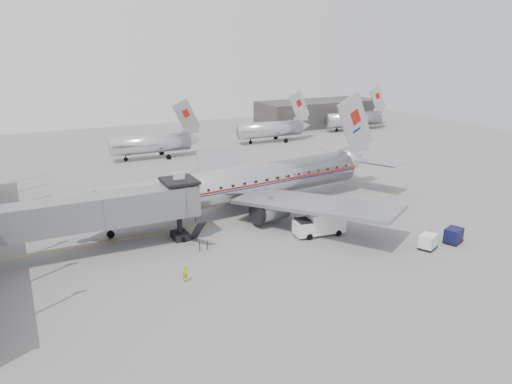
% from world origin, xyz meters
% --- Properties ---
extents(ground, '(160.00, 160.00, 0.00)m').
position_xyz_m(ground, '(0.00, 0.00, 0.00)').
color(ground, slate).
rests_on(ground, ground).
extents(hangar, '(30.00, 12.00, 6.00)m').
position_xyz_m(hangar, '(45.00, 60.00, 3.00)').
color(hangar, '#373432').
rests_on(hangar, ground).
extents(apron_line, '(60.00, 0.15, 0.01)m').
position_xyz_m(apron_line, '(3.00, 6.00, 0.01)').
color(apron_line, gold).
rests_on(apron_line, ground).
extents(jet_bridge, '(21.00, 6.20, 7.10)m').
position_xyz_m(jet_bridge, '(-16.66, 3.67, 4.18)').
color(jet_bridge, slate).
rests_on(jet_bridge, ground).
extents(distant_aircraft_near, '(16.39, 3.20, 10.26)m').
position_xyz_m(distant_aircraft_near, '(-1.79, 42.00, 2.73)').
color(distant_aircraft_near, silver).
rests_on(distant_aircraft_near, ground).
extents(distant_aircraft_mid, '(16.39, 3.20, 10.26)m').
position_xyz_m(distant_aircraft_mid, '(24.21, 46.00, 2.73)').
color(distant_aircraft_mid, silver).
rests_on(distant_aircraft_mid, ground).
extents(distant_aircraft_far, '(16.39, 3.20, 10.26)m').
position_xyz_m(distant_aircraft_far, '(48.21, 50.00, 2.73)').
color(distant_aircraft_far, silver).
rests_on(distant_aircraft_far, ground).
extents(airliner, '(42.67, 39.33, 13.52)m').
position_xyz_m(airliner, '(0.85, 9.10, 3.40)').
color(airliner, silver).
rests_on(airliner, ground).
extents(service_van, '(5.62, 2.74, 2.54)m').
position_xyz_m(service_van, '(4.43, -1.99, 1.33)').
color(service_van, white).
rests_on(service_van, ground).
extents(baggage_cart_navy, '(2.41, 2.15, 1.56)m').
position_xyz_m(baggage_cart_navy, '(15.52, -10.00, 0.83)').
color(baggage_cart_navy, '#0E0E38').
rests_on(baggage_cart_navy, ground).
extents(baggage_cart_white, '(2.32, 2.09, 1.49)m').
position_xyz_m(baggage_cart_white, '(12.02, -10.00, 0.79)').
color(baggage_cart_white, white).
rests_on(baggage_cart_white, ground).
extents(ramp_worker, '(0.68, 0.58, 1.59)m').
position_xyz_m(ramp_worker, '(-12.00, -6.00, 0.79)').
color(ramp_worker, '#B4C417').
rests_on(ramp_worker, ground).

